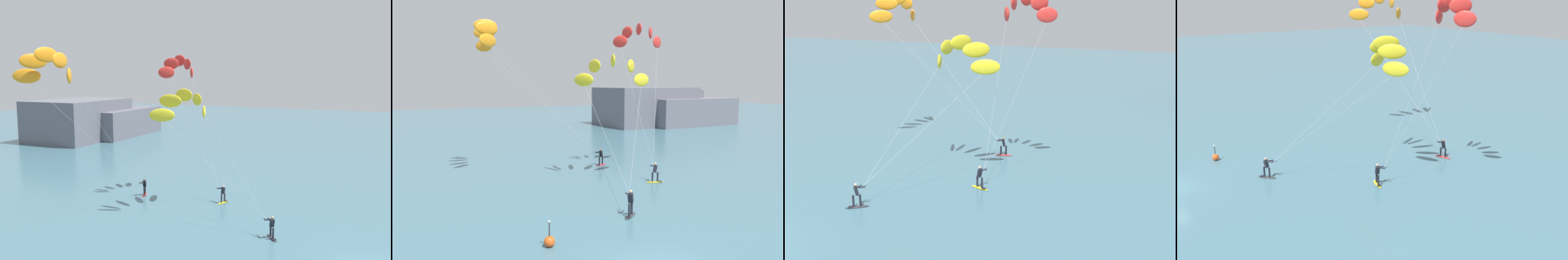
{
  "view_description": "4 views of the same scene",
  "coord_description": "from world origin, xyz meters",
  "views": [
    {
      "loc": [
        -24.67,
        -0.74,
        11.64
      ],
      "look_at": [
        6.17,
        15.12,
        6.96
      ],
      "focal_mm": 36.34,
      "sensor_mm": 36.0,
      "label": 1
    },
    {
      "loc": [
        -9.08,
        -13.07,
        8.15
      ],
      "look_at": [
        2.98,
        15.51,
        4.37
      ],
      "focal_mm": 35.05,
      "sensor_mm": 36.0,
      "label": 2
    },
    {
      "loc": [
        21.79,
        -17.11,
        13.09
      ],
      "look_at": [
        8.59,
        12.13,
        4.64
      ],
      "focal_mm": 45.56,
      "sensor_mm": 36.0,
      "label": 3
    },
    {
      "loc": [
        31.79,
        -3.49,
        13.72
      ],
      "look_at": [
        7.71,
        13.0,
        4.25
      ],
      "focal_mm": 39.02,
      "sensor_mm": 36.0,
      "label": 4
    }
  ],
  "objects": [
    {
      "name": "kitesurfer_mid_water",
      "position": [
        9.37,
        18.32,
        12.07
      ],
      "size": [
        4.74,
        6.95,
        13.76
      ],
      "color": "yellow",
      "rests_on": "ground"
    },
    {
      "name": "distant_headland",
      "position": [
        34.31,
        53.23,
        3.29
      ],
      "size": [
        26.6,
        19.5,
        7.42
      ],
      "color": "slate",
      "rests_on": "ground"
    },
    {
      "name": "kitesurfer_nearshore",
      "position": [
        5.28,
        15.54,
        8.96
      ],
      "size": [
        7.23,
        11.47,
        10.62
      ],
      "color": "#333338",
      "rests_on": "ground"
    },
    {
      "name": "kitesurfer_far_out",
      "position": [
        -3.67,
        21.84,
        12.01
      ],
      "size": [
        12.7,
        6.25,
        13.75
      ],
      "color": "red",
      "rests_on": "ground"
    }
  ]
}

